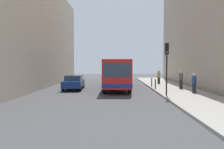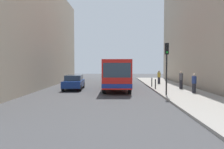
# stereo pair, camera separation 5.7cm
# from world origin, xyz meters

# --- Properties ---
(ground_plane) EXTENTS (80.00, 80.00, 0.00)m
(ground_plane) POSITION_xyz_m (0.00, 0.00, 0.00)
(ground_plane) COLOR #424244
(sidewalk) EXTENTS (4.40, 40.00, 0.15)m
(sidewalk) POSITION_xyz_m (5.40, 0.00, 0.07)
(sidewalk) COLOR #9E9991
(sidewalk) RESTS_ON ground
(building_left) EXTENTS (7.00, 32.00, 12.32)m
(building_left) POSITION_xyz_m (-11.50, 4.00, 6.16)
(building_left) COLOR #B2A38C
(building_left) RESTS_ON ground
(bus) EXTENTS (2.56, 11.03, 3.00)m
(bus) POSITION_xyz_m (-0.38, 3.24, 1.73)
(bus) COLOR red
(bus) RESTS_ON ground
(car_beside_bus) EXTENTS (2.03, 4.48, 1.48)m
(car_beside_bus) POSITION_xyz_m (-4.75, 2.23, 0.78)
(car_beside_bus) COLOR navy
(car_beside_bus) RESTS_ON ground
(car_behind_bus) EXTENTS (1.94, 4.44, 1.48)m
(car_behind_bus) POSITION_xyz_m (-0.66, 13.39, 0.78)
(car_behind_bus) COLOR black
(car_behind_bus) RESTS_ON ground
(traffic_light) EXTENTS (0.28, 0.33, 4.10)m
(traffic_light) POSITION_xyz_m (3.55, -2.76, 3.01)
(traffic_light) COLOR black
(traffic_light) RESTS_ON sidewalk
(bollard_near) EXTENTS (0.11, 0.11, 0.95)m
(bollard_near) POSITION_xyz_m (3.45, 1.70, 0.62)
(bollard_near) COLOR black
(bollard_near) RESTS_ON sidewalk
(bollard_mid) EXTENTS (0.11, 0.11, 0.95)m
(bollard_mid) POSITION_xyz_m (3.45, 3.99, 0.62)
(bollard_mid) COLOR black
(bollard_mid) RESTS_ON sidewalk
(pedestrian_near_signal) EXTENTS (0.38, 0.38, 1.64)m
(pedestrian_near_signal) POSITION_xyz_m (6.21, -1.35, 0.96)
(pedestrian_near_signal) COLOR #26262D
(pedestrian_near_signal) RESTS_ON sidewalk
(pedestrian_mid_sidewalk) EXTENTS (0.38, 0.38, 1.77)m
(pedestrian_mid_sidewalk) POSITION_xyz_m (6.02, 1.90, 1.04)
(pedestrian_mid_sidewalk) COLOR #26262D
(pedestrian_mid_sidewalk) RESTS_ON sidewalk
(pedestrian_far_sidewalk) EXTENTS (0.38, 0.38, 1.64)m
(pedestrian_far_sidewalk) POSITION_xyz_m (4.90, 7.62, 0.96)
(pedestrian_far_sidewalk) COLOR #26262D
(pedestrian_far_sidewalk) RESTS_ON sidewalk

